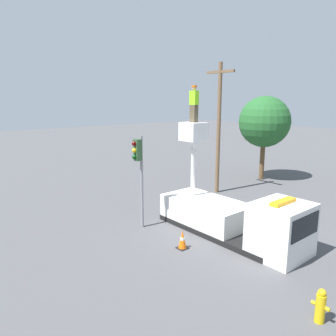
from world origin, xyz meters
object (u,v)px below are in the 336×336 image
at_px(traffic_light_pole, 139,164).
at_px(traffic_cone_rear, 167,202).
at_px(tree_left_bg, 264,122).
at_px(worker, 194,104).
at_px(bucket_truck, 230,217).
at_px(utility_pole, 219,125).
at_px(fire_hydrant, 321,306).
at_px(traffic_cone_curbside, 182,240).

xyz_separation_m(traffic_light_pole, traffic_cone_rear, (-1.57, 3.05, -2.88)).
xyz_separation_m(traffic_cone_rear, tree_left_bg, (-0.47, 9.98, 4.14)).
bearing_deg(worker, bucket_truck, 0.00).
bearing_deg(utility_pole, worker, -60.97).
bearing_deg(bucket_truck, traffic_cone_rear, 175.08).
distance_m(traffic_light_pole, fire_hydrant, 9.32).
relative_size(bucket_truck, tree_left_bg, 1.13).
height_order(fire_hydrant, traffic_cone_rear, fire_hydrant).
bearing_deg(utility_pole, bucket_truck, -43.59).
bearing_deg(bucket_truck, utility_pole, 136.41).
height_order(traffic_light_pole, tree_left_bg, tree_left_bg).
relative_size(bucket_truck, traffic_cone_curbside, 9.12).
bearing_deg(fire_hydrant, traffic_light_pole, 179.30).
xyz_separation_m(traffic_cone_rear, utility_pole, (-0.24, 4.53, 4.23)).
relative_size(worker, fire_hydrant, 1.70).
height_order(traffic_light_pole, fire_hydrant, traffic_light_pole).
xyz_separation_m(tree_left_bg, utility_pole, (0.24, -5.45, 0.09)).
bearing_deg(utility_pole, traffic_cone_curbside, -57.40).
height_order(fire_hydrant, utility_pole, utility_pole).
height_order(bucket_truck, traffic_cone_rear, bucket_truck).
height_order(bucket_truck, tree_left_bg, tree_left_bg).
relative_size(traffic_cone_curbside, tree_left_bg, 0.12).
relative_size(bucket_truck, traffic_cone_rear, 11.04).
height_order(worker, fire_hydrant, worker).
xyz_separation_m(traffic_light_pole, utility_pole, (-1.81, 7.58, 1.35)).
distance_m(fire_hydrant, tree_left_bg, 17.57).
xyz_separation_m(bucket_truck, worker, (-2.46, 0.00, 5.03)).
distance_m(bucket_truck, tree_left_bg, 12.27).
height_order(worker, traffic_cone_curbside, worker).
bearing_deg(utility_pole, traffic_light_pole, -76.60).
bearing_deg(traffic_cone_rear, traffic_light_pole, -62.77).
bearing_deg(traffic_cone_rear, traffic_cone_curbside, -33.17).
xyz_separation_m(bucket_truck, traffic_cone_rear, (-4.97, 0.43, -0.60)).
bearing_deg(traffic_cone_curbside, traffic_cone_rear, 146.83).
bearing_deg(fire_hydrant, worker, 161.09).
relative_size(traffic_cone_rear, traffic_cone_curbside, 0.83).
bearing_deg(traffic_cone_rear, tree_left_bg, 92.72).
bearing_deg(worker, traffic_cone_curbside, -51.22).
bearing_deg(traffic_light_pole, fire_hydrant, -0.70).
xyz_separation_m(bucket_truck, fire_hydrant, (5.52, -2.73, -0.41)).
xyz_separation_m(worker, traffic_cone_curbside, (2.06, -2.56, -5.55)).
relative_size(bucket_truck, worker, 4.16).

